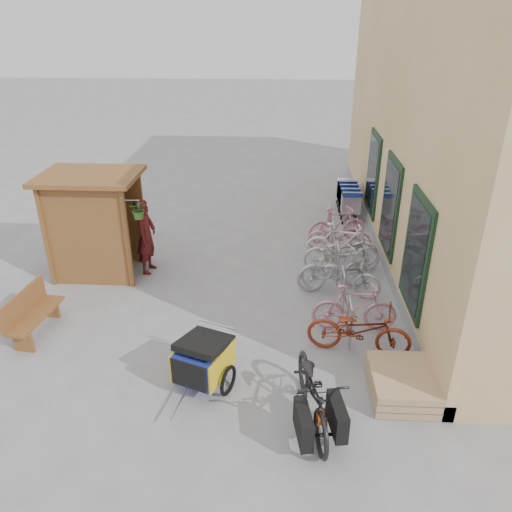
{
  "coord_description": "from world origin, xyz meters",
  "views": [
    {
      "loc": [
        1.0,
        -7.78,
        5.57
      ],
      "look_at": [
        0.5,
        1.5,
        1.0
      ],
      "focal_mm": 35.0,
      "sensor_mm": 36.0,
      "label": 1
    }
  ],
  "objects_px": {
    "pallet_stack": "(402,384)",
    "child_trailer": "(203,359)",
    "bike_4": "(342,252)",
    "bike_2": "(340,274)",
    "shopping_carts": "(348,195)",
    "bike_7": "(337,225)",
    "bench": "(31,313)",
    "bike_3": "(335,269)",
    "kiosk": "(90,211)",
    "person_kiosk": "(146,236)",
    "bike_0": "(359,330)",
    "cargo_bike": "(314,393)",
    "bike_1": "(354,308)",
    "bike_6": "(339,236)",
    "bike_5": "(341,245)"
  },
  "relations": [
    {
      "from": "pallet_stack",
      "to": "bike_4",
      "type": "xyz_separation_m",
      "value": [
        -0.55,
        4.27,
        0.27
      ]
    },
    {
      "from": "person_kiosk",
      "to": "bike_4",
      "type": "relative_size",
      "value": 0.99
    },
    {
      "from": "bench",
      "to": "child_trailer",
      "type": "relative_size",
      "value": 0.9
    },
    {
      "from": "bench",
      "to": "bike_6",
      "type": "bearing_deg",
      "value": 39.31
    },
    {
      "from": "bike_2",
      "to": "bench",
      "type": "bearing_deg",
      "value": 124.83
    },
    {
      "from": "bike_1",
      "to": "bike_3",
      "type": "distance_m",
      "value": 1.55
    },
    {
      "from": "bike_3",
      "to": "bike_6",
      "type": "height_order",
      "value": "bike_3"
    },
    {
      "from": "kiosk",
      "to": "bike_7",
      "type": "relative_size",
      "value": 1.56
    },
    {
      "from": "child_trailer",
      "to": "bike_7",
      "type": "bearing_deg",
      "value": 86.51
    },
    {
      "from": "person_kiosk",
      "to": "bike_7",
      "type": "bearing_deg",
      "value": -60.64
    },
    {
      "from": "shopping_carts",
      "to": "child_trailer",
      "type": "relative_size",
      "value": 1.17
    },
    {
      "from": "pallet_stack",
      "to": "bike_7",
      "type": "height_order",
      "value": "bike_7"
    },
    {
      "from": "person_kiosk",
      "to": "bike_0",
      "type": "relative_size",
      "value": 0.98
    },
    {
      "from": "bench",
      "to": "shopping_carts",
      "type": "xyz_separation_m",
      "value": [
        6.67,
        6.67,
        0.13
      ]
    },
    {
      "from": "cargo_bike",
      "to": "bike_7",
      "type": "distance_m",
      "value": 6.68
    },
    {
      "from": "bike_2",
      "to": "bike_4",
      "type": "relative_size",
      "value": 0.99
    },
    {
      "from": "pallet_stack",
      "to": "cargo_bike",
      "type": "xyz_separation_m",
      "value": [
        -1.46,
        -0.65,
        0.32
      ]
    },
    {
      "from": "bike_1",
      "to": "bike_5",
      "type": "distance_m",
      "value": 2.78
    },
    {
      "from": "bench",
      "to": "child_trailer",
      "type": "bearing_deg",
      "value": -14.06
    },
    {
      "from": "pallet_stack",
      "to": "bike_0",
      "type": "relative_size",
      "value": 0.65
    },
    {
      "from": "bike_7",
      "to": "kiosk",
      "type": "bearing_deg",
      "value": 92.54
    },
    {
      "from": "bike_5",
      "to": "person_kiosk",
      "type": "bearing_deg",
      "value": 109.67
    },
    {
      "from": "pallet_stack",
      "to": "bike_6",
      "type": "distance_m",
      "value": 5.37
    },
    {
      "from": "bike_2",
      "to": "bike_6",
      "type": "distance_m",
      "value": 2.17
    },
    {
      "from": "bike_0",
      "to": "bike_6",
      "type": "height_order",
      "value": "bike_0"
    },
    {
      "from": "shopping_carts",
      "to": "child_trailer",
      "type": "height_order",
      "value": "shopping_carts"
    },
    {
      "from": "bike_5",
      "to": "bike_2",
      "type": "bearing_deg",
      "value": -174.24
    },
    {
      "from": "bike_2",
      "to": "bike_3",
      "type": "xyz_separation_m",
      "value": [
        -0.1,
        0.16,
        0.05
      ]
    },
    {
      "from": "person_kiosk",
      "to": "bike_0",
      "type": "bearing_deg",
      "value": -116.52
    },
    {
      "from": "bike_6",
      "to": "bike_7",
      "type": "height_order",
      "value": "bike_7"
    },
    {
      "from": "kiosk",
      "to": "child_trailer",
      "type": "relative_size",
      "value": 1.53
    },
    {
      "from": "pallet_stack",
      "to": "child_trailer",
      "type": "bearing_deg",
      "value": 179.0
    },
    {
      "from": "kiosk",
      "to": "bike_7",
      "type": "height_order",
      "value": "kiosk"
    },
    {
      "from": "bike_0",
      "to": "bike_5",
      "type": "height_order",
      "value": "bike_5"
    },
    {
      "from": "bike_2",
      "to": "bike_5",
      "type": "bearing_deg",
      "value": 11.2
    },
    {
      "from": "pallet_stack",
      "to": "bike_6",
      "type": "xyz_separation_m",
      "value": [
        -0.5,
        5.34,
        0.22
      ]
    },
    {
      "from": "shopping_carts",
      "to": "bike_4",
      "type": "distance_m",
      "value": 3.79
    },
    {
      "from": "pallet_stack",
      "to": "cargo_bike",
      "type": "distance_m",
      "value": 1.63
    },
    {
      "from": "bench",
      "to": "bike_6",
      "type": "distance_m",
      "value": 7.35
    },
    {
      "from": "bench",
      "to": "cargo_bike",
      "type": "distance_m",
      "value": 5.59
    },
    {
      "from": "cargo_bike",
      "to": "bike_6",
      "type": "relative_size",
      "value": 1.29
    },
    {
      "from": "pallet_stack",
      "to": "bike_4",
      "type": "relative_size",
      "value": 0.66
    },
    {
      "from": "bike_7",
      "to": "pallet_stack",
      "type": "bearing_deg",
      "value": 167.49
    },
    {
      "from": "bike_3",
      "to": "kiosk",
      "type": "bearing_deg",
      "value": 69.38
    },
    {
      "from": "shopping_carts",
      "to": "bike_7",
      "type": "height_order",
      "value": "shopping_carts"
    },
    {
      "from": "bike_4",
      "to": "bike_2",
      "type": "bearing_deg",
      "value": 168.94
    },
    {
      "from": "bike_0",
      "to": "bike_2",
      "type": "relative_size",
      "value": 1.03
    },
    {
      "from": "bench",
      "to": "bike_0",
      "type": "relative_size",
      "value": 0.8
    },
    {
      "from": "shopping_carts",
      "to": "bike_2",
      "type": "relative_size",
      "value": 1.07
    },
    {
      "from": "cargo_bike",
      "to": "bike_1",
      "type": "distance_m",
      "value": 2.62
    }
  ]
}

